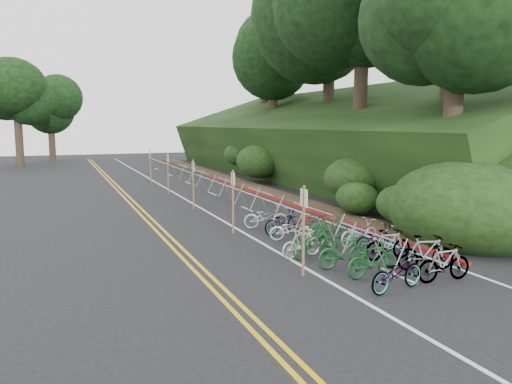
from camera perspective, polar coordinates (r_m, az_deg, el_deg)
ground at (r=15.04m, az=1.61°, el=-8.74°), size 120.00×120.00×0.00m
road_markings at (r=24.54m, az=-6.51°, el=-2.26°), size 7.47×80.00×0.01m
red_curb at (r=28.02m, az=2.47°, el=-0.86°), size 0.25×28.00×0.10m
embankment at (r=37.33m, az=8.20°, el=5.13°), size 14.30×48.14×9.11m
tree_cluster at (r=39.04m, az=1.86°, el=17.32°), size 31.74×53.45×17.11m
bike_rack_front at (r=15.45m, az=12.31°, el=-5.39°), size 1.11×2.78×1.10m
bike_racks_rest at (r=27.85m, az=-3.44°, el=0.75°), size 1.14×23.00×1.17m
signpost_near at (r=14.07m, az=5.46°, el=-3.74°), size 0.08×0.40×2.58m
signposts_rest at (r=28.09m, az=-8.75°, el=1.91°), size 0.08×18.40×2.50m
bike_front at (r=16.18m, az=5.25°, el=-5.86°), size 0.73×1.61×0.93m
bike_valet at (r=16.97m, az=9.78°, el=-5.25°), size 3.33×10.32×1.06m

